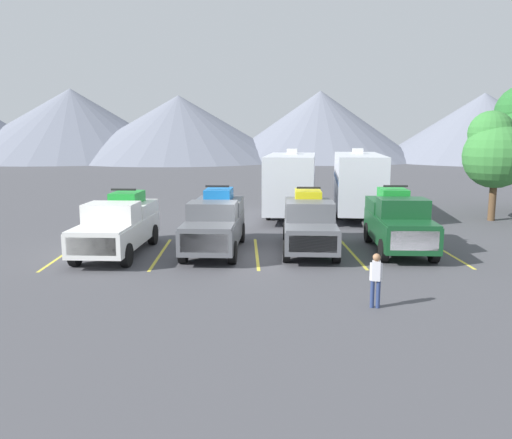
# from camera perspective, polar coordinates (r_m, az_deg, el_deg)

# --- Properties ---
(ground_plane) EXTENTS (240.00, 240.00, 0.00)m
(ground_plane) POSITION_cam_1_polar(r_m,az_deg,el_deg) (20.20, 0.13, -4.19)
(ground_plane) COLOR #47474C
(pickup_truck_a) EXTENTS (2.52, 5.78, 2.51)m
(pickup_truck_a) POSITION_cam_1_polar(r_m,az_deg,el_deg) (21.48, -14.79, -0.53)
(pickup_truck_a) COLOR white
(pickup_truck_a) RESTS_ON ground
(pickup_truck_b) EXTENTS (2.47, 5.76, 2.60)m
(pickup_truck_b) POSITION_cam_1_polar(r_m,az_deg,el_deg) (21.24, -4.48, -0.29)
(pickup_truck_b) COLOR #595B60
(pickup_truck_b) RESTS_ON ground
(pickup_truck_c) EXTENTS (2.48, 5.82, 2.51)m
(pickup_truck_c) POSITION_cam_1_polar(r_m,az_deg,el_deg) (21.50, 5.81, -0.28)
(pickup_truck_c) COLOR #595B60
(pickup_truck_c) RESTS_ON ground
(pickup_truck_d) EXTENTS (2.46, 5.37, 2.61)m
(pickup_truck_d) POSITION_cam_1_polar(r_m,az_deg,el_deg) (21.95, 15.27, -0.21)
(pickup_truck_d) COLOR #144723
(pickup_truck_d) RESTS_ON ground
(lot_stripe_a) EXTENTS (0.12, 5.50, 0.01)m
(lot_stripe_a) POSITION_cam_1_polar(r_m,az_deg,el_deg) (22.12, -20.21, -3.57)
(lot_stripe_a) COLOR gold
(lot_stripe_a) RESTS_ON ground
(lot_stripe_b) EXTENTS (0.12, 5.50, 0.01)m
(lot_stripe_b) POSITION_cam_1_polar(r_m,az_deg,el_deg) (21.20, -10.35, -3.68)
(lot_stripe_b) COLOR gold
(lot_stripe_b) RESTS_ON ground
(lot_stripe_c) EXTENTS (0.12, 5.50, 0.01)m
(lot_stripe_c) POSITION_cam_1_polar(r_m,az_deg,el_deg) (20.95, 0.07, -3.68)
(lot_stripe_c) COLOR gold
(lot_stripe_c) RESTS_ON ground
(lot_stripe_d) EXTENTS (0.12, 5.50, 0.01)m
(lot_stripe_d) POSITION_cam_1_polar(r_m,az_deg,el_deg) (21.39, 10.39, -3.56)
(lot_stripe_d) COLOR gold
(lot_stripe_d) RESTS_ON ground
(lot_stripe_e) EXTENTS (0.12, 5.50, 0.01)m
(lot_stripe_e) POSITION_cam_1_polar(r_m,az_deg,el_deg) (22.49, 20.00, -3.35)
(lot_stripe_e) COLOR gold
(lot_stripe_e) RESTS_ON ground
(camper_trailer_a) EXTENTS (3.52, 8.06, 3.86)m
(camper_trailer_a) POSITION_cam_1_polar(r_m,az_deg,el_deg) (29.34, 3.84, 4.09)
(camper_trailer_a) COLOR silver
(camper_trailer_a) RESTS_ON ground
(camper_trailer_b) EXTENTS (3.58, 9.07, 3.86)m
(camper_trailer_b) POSITION_cam_1_polar(r_m,az_deg,el_deg) (30.28, 11.11, 4.11)
(camper_trailer_b) COLOR silver
(camper_trailer_b) RESTS_ON ground
(person_a) EXTENTS (0.33, 0.23, 1.53)m
(person_a) POSITION_cam_1_polar(r_m,az_deg,el_deg) (14.71, 12.96, -6.11)
(person_a) COLOR navy
(person_a) RESTS_ON ground
(tree_a) EXTENTS (3.47, 3.47, 5.95)m
(tree_a) POSITION_cam_1_polar(r_m,az_deg,el_deg) (31.19, 24.60, 6.87)
(tree_a) COLOR brown
(tree_a) RESTS_ON ground
(mountain_ridge) EXTENTS (149.82, 46.10, 12.51)m
(mountain_ridge) POSITION_cam_1_polar(r_m,az_deg,el_deg) (92.82, -4.75, 10.07)
(mountain_ridge) COLOR slate
(mountain_ridge) RESTS_ON ground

